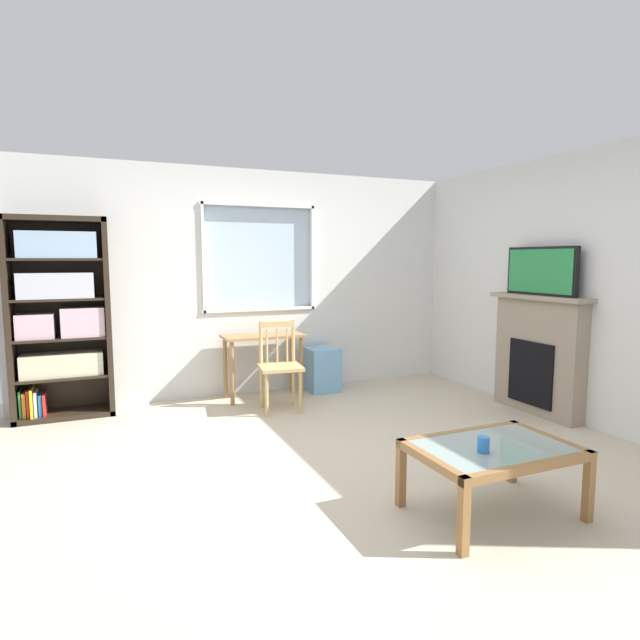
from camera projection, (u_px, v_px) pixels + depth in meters
ground at (334, 463)px, 3.98m from camera, size 5.99×5.70×0.02m
wall_back_with_window at (247, 286)px, 5.97m from camera, size 4.99×0.15×2.53m
wall_right at (585, 289)px, 4.83m from camera, size 0.12×4.90×2.53m
bookshelf at (60, 312)px, 5.02m from camera, size 0.90×0.38×1.94m
desk_under_window at (263, 346)px, 5.75m from camera, size 0.88×0.41×0.71m
wooden_chair at (280, 365)px, 5.31m from camera, size 0.47×0.45×0.90m
plastic_drawer_unit at (321, 369)px, 6.12m from camera, size 0.35×0.40×0.51m
fireplace at (538, 355)px, 5.18m from camera, size 0.26×1.11×1.18m
tv at (541, 271)px, 5.08m from camera, size 0.06×0.84×0.47m
coffee_table at (493, 455)px, 3.14m from camera, size 0.95×0.66×0.43m
sippy_cup at (483, 444)px, 3.02m from camera, size 0.07×0.07×0.09m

